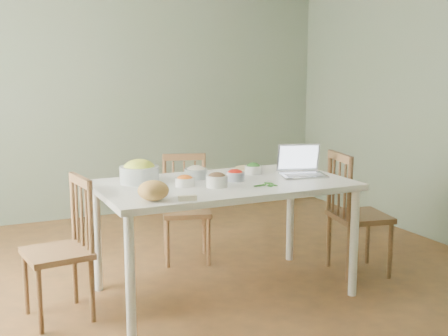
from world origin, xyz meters
name	(u,v)px	position (x,y,z in m)	size (l,w,h in m)	color
floor	(199,291)	(0.00, 0.00, 0.00)	(5.00, 5.00, 0.00)	#523923
wall_back	(109,92)	(0.00, 2.50, 1.35)	(5.00, 0.00, 2.70)	gray
dining_table	(224,238)	(0.16, -0.09, 0.41)	(1.75, 0.99, 0.82)	white
chair_far	(186,209)	(0.17, 0.69, 0.44)	(0.39, 0.37, 0.89)	brown
chair_left	(56,250)	(-1.00, -0.03, 0.46)	(0.41, 0.39, 0.93)	brown
chair_right	(360,213)	(1.31, -0.16, 0.48)	(0.43, 0.41, 0.97)	brown
bread_boule	(153,190)	(-0.47, -0.43, 0.88)	(0.19, 0.19, 0.12)	#9E7843
butter_stick	(188,198)	(-0.28, -0.52, 0.84)	(0.11, 0.03, 0.03)	beige
bowl_squash	(139,172)	(-0.39, 0.13, 0.90)	(0.28, 0.28, 0.16)	#F3F652
bowl_carrot	(185,181)	(-0.14, -0.11, 0.86)	(0.13, 0.13, 0.07)	#C86604
bowl_onion	(196,172)	(0.03, 0.11, 0.87)	(0.17, 0.17, 0.09)	#EEE6CC
bowl_mushroom	(217,180)	(0.04, -0.22, 0.87)	(0.15, 0.15, 0.10)	black
bowl_redpep	(235,175)	(0.25, -0.08, 0.86)	(0.14, 0.14, 0.08)	red
bowl_broccoli	(253,168)	(0.49, 0.10, 0.86)	(0.13, 0.13, 0.08)	#0D360A
flatbread	(248,168)	(0.54, 0.29, 0.83)	(0.20, 0.20, 0.02)	tan
basil_bunch	(264,184)	(0.36, -0.32, 0.83)	(0.19, 0.19, 0.02)	#135914
laptop	(304,161)	(0.79, -0.14, 0.93)	(0.33, 0.28, 0.23)	#BCBCC3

